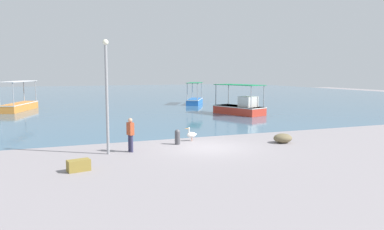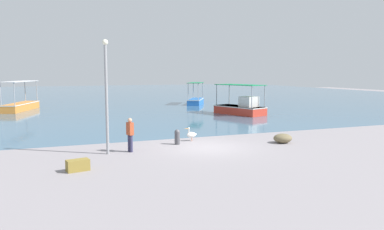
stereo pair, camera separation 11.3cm
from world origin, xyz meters
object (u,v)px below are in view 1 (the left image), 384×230
fishing_boat_far_right (195,100)px  fisherman_standing (130,134)px  pelican (191,134)px  fishing_boat_outer (240,107)px  lamp_post (107,90)px  net_pile (283,138)px  mooring_bollard (177,136)px  fishing_boat_center (20,105)px  cargo_crate (79,165)px

fishing_boat_far_right → fisherman_standing: 27.68m
fishing_boat_far_right → pelican: 24.53m
fishing_boat_outer → lamp_post: lamp_post is taller
fishing_boat_outer → net_pile: bearing=-108.8°
fishing_boat_outer → lamp_post: size_ratio=0.98×
fishing_boat_outer → fisherman_standing: fishing_boat_outer is taller
fishing_boat_outer → fisherman_standing: (-12.96, -12.65, 0.24)m
lamp_post → mooring_bollard: bearing=15.6°
fishing_boat_center → net_pile: size_ratio=6.18×
fisherman_standing → cargo_crate: bearing=-133.5°
fishing_boat_far_right → fisherman_standing: (-13.02, -24.42, 0.38)m
fishing_boat_center → fisherman_standing: size_ratio=3.89×
fishing_boat_center → mooring_bollard: size_ratio=7.93×
fishing_boat_center → cargo_crate: 26.91m
fishing_boat_far_right → fisherman_standing: fishing_boat_far_right is taller
fishing_boat_outer → fishing_boat_center: 22.42m
mooring_bollard → cargo_crate: bearing=-145.1°
fishing_boat_far_right → cargo_crate: 31.46m
fishing_boat_outer → pelican: (-9.11, -10.98, -0.29)m
lamp_post → fisherman_standing: (1.11, 0.10, -2.17)m
pelican → cargo_crate: 7.95m
lamp_post → net_pile: lamp_post is taller
pelican → fisherman_standing: fisherman_standing is taller
pelican → net_pile: (4.56, -2.36, -0.12)m
fishing_boat_outer → fishing_boat_far_right: bearing=89.7°
fishing_boat_outer → fisherman_standing: 18.11m
fishing_boat_center → cargo_crate: fishing_boat_center is taller
fishing_boat_outer → net_pile: size_ratio=5.01×
fishing_boat_far_right → fishing_boat_center: (-19.50, -0.61, 0.05)m
fisherman_standing → fishing_boat_center: bearing=105.2°
pelican → cargo_crate: bearing=-145.5°
lamp_post → net_pile: bearing=-3.6°
fishing_boat_outer → fishing_boat_far_right: fishing_boat_outer is taller
lamp_post → fisherman_standing: lamp_post is taller
pelican → net_pile: 5.14m
fishing_boat_center → net_pile: (14.89, -24.50, -0.32)m
fishing_boat_outer → net_pile: fishing_boat_outer is taller
fishing_boat_center → fishing_boat_outer: bearing=-29.9°
fishing_boat_center → net_pile: fishing_boat_center is taller
fishing_boat_center → lamp_post: 24.63m
fishing_boat_center → mooring_bollard: 24.63m
pelican → cargo_crate: size_ratio=0.92×
fishing_boat_center → pelican: fishing_boat_center is taller
pelican → mooring_bollard: 1.28m
fishing_boat_outer → fisherman_standing: bearing=-135.7°
fishing_boat_far_right → net_pile: (-4.61, -25.11, -0.26)m
fisherman_standing → lamp_post: bearing=-175.0°
fishing_boat_outer → fishing_boat_center: bearing=150.1°
fishing_boat_far_right → cargo_crate: fishing_boat_far_right is taller
fisherman_standing → cargo_crate: 3.96m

